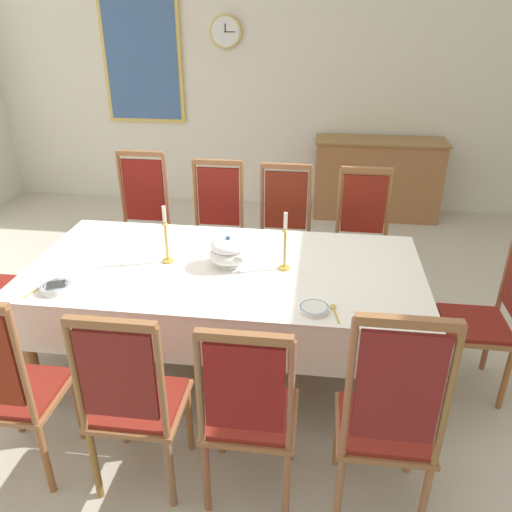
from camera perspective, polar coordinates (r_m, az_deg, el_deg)
name	(u,v)px	position (r m, az deg, el deg)	size (l,w,h in m)	color
ground	(233,352)	(3.73, -2.63, -10.74)	(6.74, 6.17, 0.04)	#BEB6A8
back_wall	(277,53)	(6.10, 2.40, 21.88)	(6.74, 0.08, 3.53)	silver
dining_table	(226,276)	(3.20, -3.43, -2.24)	(2.41, 1.18, 0.77)	#976238
tablecloth	(226,276)	(3.20, -3.43, -2.22)	(2.43, 1.20, 0.32)	white
chair_south_a	(8,386)	(2.82, -26.16, -12.98)	(0.44, 0.42, 1.12)	brown
chair_north_a	(142,225)	(4.35, -12.67, 3.43)	(0.44, 0.42, 1.18)	olive
chair_south_b	(133,399)	(2.56, -13.64, -15.38)	(0.44, 0.42, 1.08)	#8B5C41
chair_north_b	(217,231)	(4.19, -4.44, 2.85)	(0.44, 0.42, 1.13)	#9B6338
chair_south_c	(249,411)	(2.45, -0.79, -17.00)	(0.44, 0.42, 1.07)	brown
chair_north_c	(284,235)	(4.11, 3.15, 2.40)	(0.44, 0.42, 1.12)	#915C3C
chair_south_d	(388,418)	(2.42, 14.61, -17.20)	(0.44, 0.42, 1.19)	#96603D
chair_north_d	(362,239)	(4.12, 11.82, 1.88)	(0.44, 0.42, 1.11)	#925740
chair_head_east	(489,312)	(3.39, 24.71, -5.77)	(0.42, 0.44, 1.12)	brown
soup_tureen	(228,252)	(3.12, -3.12, 0.50)	(0.24, 0.24, 0.20)	silver
candlestick_west	(166,240)	(3.18, -10.06, 1.81)	(0.07, 0.07, 0.38)	gold
candlestick_east	(285,247)	(3.05, 3.26, 1.06)	(0.07, 0.07, 0.37)	gold
bowl_near_left	(56,287)	(3.09, -21.57, -3.27)	(0.17, 0.17, 0.04)	silver
bowl_near_right	(314,308)	(2.71, 6.56, -5.87)	(0.16, 0.16, 0.03)	silver
spoon_primary	(41,286)	(3.17, -23.06, -3.15)	(0.06, 0.17, 0.01)	gold
spoon_secondary	(334,309)	(2.74, 8.76, -5.90)	(0.05, 0.18, 0.01)	gold
sideboard	(377,179)	(6.04, 13.44, 8.45)	(1.44, 0.48, 0.90)	#915F39
mounted_clock	(226,32)	(6.09, -3.42, 23.87)	(0.35, 0.06, 0.35)	#D1B251
framed_painting	(142,54)	(6.37, -12.74, 21.32)	(0.93, 0.05, 1.53)	#D1B251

